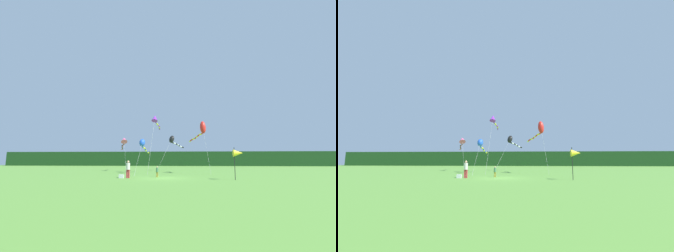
% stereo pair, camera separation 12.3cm
% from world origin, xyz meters
% --- Properties ---
extents(ground_plane, '(120.00, 120.00, 0.00)m').
position_xyz_m(ground_plane, '(0.00, 0.00, 0.00)').
color(ground_plane, '#5B9338').
extents(distant_treeline, '(108.00, 3.26, 4.27)m').
position_xyz_m(distant_treeline, '(0.00, 45.00, 2.14)').
color(distant_treeline, '#193D19').
rests_on(distant_treeline, ground).
extents(person_adult, '(0.39, 0.39, 1.79)m').
position_xyz_m(person_adult, '(-3.73, -0.15, 1.00)').
color(person_adult, '#B23338').
rests_on(person_adult, ground).
extents(person_child, '(0.25, 0.25, 1.15)m').
position_xyz_m(person_child, '(-0.84, 1.23, 0.64)').
color(person_child, olive).
rests_on(person_child, ground).
extents(cooler_box, '(0.47, 0.33, 0.37)m').
position_xyz_m(cooler_box, '(-4.38, -0.30, 0.19)').
color(cooler_box, silver).
rests_on(cooler_box, ground).
extents(banner_flag_pole, '(0.90, 0.70, 3.05)m').
position_xyz_m(banner_flag_pole, '(7.22, -1.61, 2.48)').
color(banner_flag_pole, black).
rests_on(banner_flag_pole, ground).
extents(kite_blue, '(0.84, 7.72, 4.90)m').
position_xyz_m(kite_blue, '(-3.63, 7.33, 4.05)').
color(kite_blue, '#B2B2B2').
rests_on(kite_blue, ground).
extents(kite_black, '(4.42, 5.67, 6.23)m').
position_xyz_m(kite_black, '(0.08, 15.76, 5.32)').
color(kite_black, '#B2B2B2').
rests_on(kite_black, ground).
extents(kite_purple, '(1.04, 7.77, 8.56)m').
position_xyz_m(kite_purple, '(-2.10, 9.04, 7.79)').
color(kite_purple, '#B2B2B2').
rests_on(kite_purple, ground).
extents(kite_rainbow, '(3.33, 8.60, 5.87)m').
position_xyz_m(kite_rainbow, '(-7.96, 13.22, 5.00)').
color(kite_rainbow, '#B2B2B2').
rests_on(kite_rainbow, ground).
extents(kite_red, '(2.54, 6.28, 7.21)m').
position_xyz_m(kite_red, '(4.61, 7.37, 6.10)').
color(kite_red, '#B2B2B2').
rests_on(kite_red, ground).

